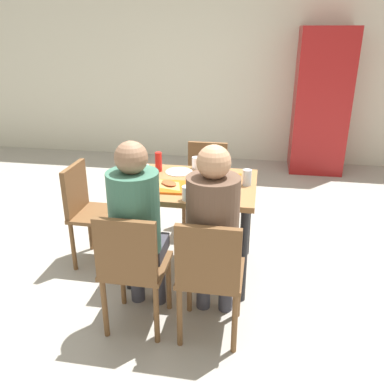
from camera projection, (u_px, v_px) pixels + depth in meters
The scene contains 22 objects.
ground_plane at pixel (192, 270), 3.38m from camera, with size 10.00×10.00×0.02m, color #9E998E.
back_wall at pixel (231, 64), 5.76m from camera, with size 10.00×0.10×2.80m, color beige.
main_table at pixel (192, 197), 3.13m from camera, with size 0.98×0.79×0.77m.
chair_near_left at pixel (132, 264), 2.51m from camera, with size 0.40×0.40×0.86m.
chair_near_right at pixel (209, 272), 2.43m from camera, with size 0.40×0.40×0.86m.
chair_far_side at pixel (206, 181), 3.89m from camera, with size 0.40×0.40×0.86m.
chair_left_end at pixel (88, 207), 3.32m from camera, with size 0.40×0.40×0.86m.
person_in_red at pixel (137, 219), 2.55m from camera, with size 0.32×0.42×1.27m.
person_in_brown_jacket at pixel (213, 225), 2.47m from camera, with size 0.32×0.42×1.27m.
tray_red_near at pixel (166, 187), 2.98m from camera, with size 0.36×0.26×0.02m, color #D85914.
tray_red_far at pixel (216, 178), 3.16m from camera, with size 0.36×0.26×0.02m, color #D85914.
paper_plate_center at pixel (179, 172), 3.30m from camera, with size 0.22×0.22×0.01m, color white.
paper_plate_near_edge at pixel (207, 194), 2.86m from camera, with size 0.22×0.22×0.01m, color white.
pizza_slice_a at pixel (169, 184), 2.99m from camera, with size 0.24×0.24×0.02m.
pizza_slice_b at pixel (215, 177), 3.13m from camera, with size 0.23×0.24×0.02m.
plastic_cup_a at pixel (196, 163), 3.37m from camera, with size 0.07×0.07×0.10m, color white.
plastic_cup_b at pixel (187, 193), 2.75m from camera, with size 0.07×0.07×0.10m, color white.
plastic_cup_c at pixel (145, 171), 3.18m from camera, with size 0.07×0.07×0.10m, color white.
soda_can at pixel (247, 177), 3.01m from camera, with size 0.07×0.07×0.12m, color #B7BCC6.
condiment_bottle at pixel (159, 162), 3.30m from camera, with size 0.06×0.06×0.16m, color red.
foil_bundle at pixel (139, 174), 3.11m from camera, with size 0.10×0.10×0.10m, color silver.
drink_fridge at pixel (321, 102), 5.41m from camera, with size 0.70×0.60×1.90m, color maroon.
Camera 1 is at (0.50, -2.84, 1.87)m, focal length 37.72 mm.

